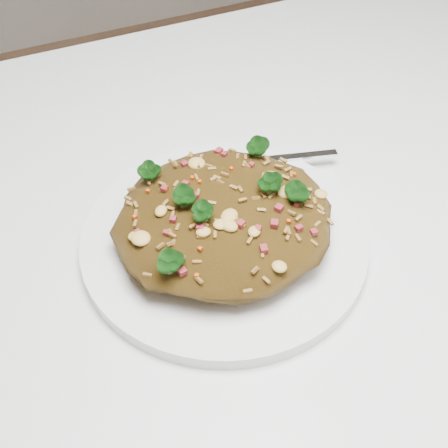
% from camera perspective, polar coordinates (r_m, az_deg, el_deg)
% --- Properties ---
extents(dining_table, '(1.20, 0.80, 0.75)m').
position_cam_1_polar(dining_table, '(0.66, 1.59, -6.49)').
color(dining_table, silver).
rests_on(dining_table, ground).
extents(plate, '(0.26, 0.26, 0.01)m').
position_cam_1_polar(plate, '(0.58, 0.00, -1.50)').
color(plate, white).
rests_on(plate, dining_table).
extents(fried_rice, '(0.20, 0.18, 0.07)m').
position_cam_1_polar(fried_rice, '(0.55, -0.02, 1.04)').
color(fried_rice, brown).
rests_on(fried_rice, plate).
extents(fork, '(0.16, 0.06, 0.00)m').
position_cam_1_polar(fork, '(0.65, 4.05, 5.91)').
color(fork, silver).
rests_on(fork, plate).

